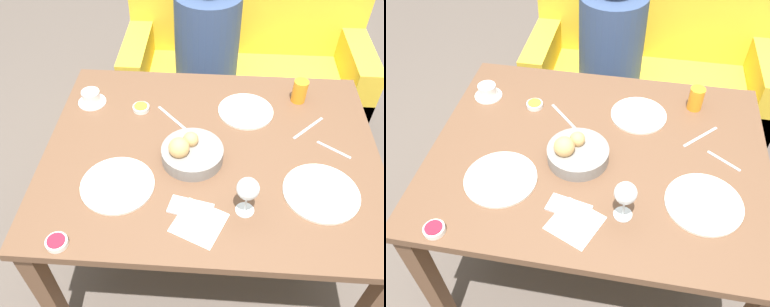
{
  "view_description": "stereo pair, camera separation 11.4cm",
  "coord_description": "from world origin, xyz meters",
  "views": [
    {
      "loc": [
        0.0,
        -1.11,
        1.87
      ],
      "look_at": [
        -0.07,
        -0.05,
        0.77
      ],
      "focal_mm": 38.0,
      "sensor_mm": 36.0,
      "label": 1
    },
    {
      "loc": [
        0.11,
        -1.1,
        1.87
      ],
      "look_at": [
        -0.07,
        -0.05,
        0.77
      ],
      "focal_mm": 38.0,
      "sensor_mm": 36.0,
      "label": 2
    }
  ],
  "objects": [
    {
      "name": "wine_glass",
      "position": [
        0.12,
        -0.28,
        0.85
      ],
      "size": [
        0.08,
        0.08,
        0.16
      ],
      "color": "silver",
      "rests_on": "dining_table"
    },
    {
      "name": "ground_plane",
      "position": [
        0.0,
        0.0,
        0.0
      ],
      "size": [
        10.0,
        10.0,
        0.0
      ],
      "primitive_type": "plane",
      "color": "#564C44"
    },
    {
      "name": "fork_silver",
      "position": [
        -0.17,
        0.18,
        0.74
      ],
      "size": [
        0.14,
        0.15,
        0.0
      ],
      "color": "#B7B7BC",
      "rests_on": "dining_table"
    },
    {
      "name": "plate_far_center",
      "position": [
        0.14,
        0.24,
        0.75
      ],
      "size": [
        0.24,
        0.24,
        0.01
      ],
      "color": "silver",
      "rests_on": "dining_table"
    },
    {
      "name": "dining_table",
      "position": [
        0.0,
        0.0,
        0.65
      ],
      "size": [
        1.3,
        1.01,
        0.74
      ],
      "color": "brown",
      "rests_on": "ground_plane"
    },
    {
      "name": "seated_person",
      "position": [
        -0.06,
        0.93,
        0.49
      ],
      "size": [
        0.36,
        0.47,
        1.16
      ],
      "color": "#23232D",
      "rests_on": "ground_plane"
    },
    {
      "name": "couch",
      "position": [
        0.18,
        1.08,
        0.32
      ],
      "size": [
        1.43,
        0.7,
        0.89
      ],
      "color": "gold",
      "rests_on": "ground_plane"
    },
    {
      "name": "jam_bowl_berry",
      "position": [
        -0.48,
        -0.46,
        0.75
      ],
      "size": [
        0.07,
        0.07,
        0.02
      ],
      "color": "white",
      "rests_on": "dining_table"
    },
    {
      "name": "spoon_coffee",
      "position": [
        0.48,
        0.03,
        0.74
      ],
      "size": [
        0.12,
        0.09,
        0.0
      ],
      "color": "#B7B7BC",
      "rests_on": "dining_table"
    },
    {
      "name": "jam_bowl_honey",
      "position": [
        -0.31,
        0.22,
        0.75
      ],
      "size": [
        0.07,
        0.07,
        0.02
      ],
      "color": "white",
      "rests_on": "dining_table"
    },
    {
      "name": "plate_near_right",
      "position": [
        0.39,
        -0.19,
        0.75
      ],
      "size": [
        0.27,
        0.27,
        0.01
      ],
      "color": "silver",
      "rests_on": "dining_table"
    },
    {
      "name": "napkin",
      "position": [
        -0.03,
        -0.34,
        0.74
      ],
      "size": [
        0.2,
        0.2,
        0.0
      ],
      "color": "silver",
      "rests_on": "dining_table"
    },
    {
      "name": "juice_glass",
      "position": [
        0.37,
        0.34,
        0.79
      ],
      "size": [
        0.06,
        0.06,
        0.1
      ],
      "color": "orange",
      "rests_on": "dining_table"
    },
    {
      "name": "cell_phone",
      "position": [
        -0.06,
        -0.29,
        0.75
      ],
      "size": [
        0.16,
        0.1,
        0.01
      ],
      "color": "silver",
      "rests_on": "dining_table"
    },
    {
      "name": "bread_basket",
      "position": [
        -0.08,
        -0.05,
        0.78
      ],
      "size": [
        0.23,
        0.23,
        0.12
      ],
      "color": "gray",
      "rests_on": "dining_table"
    },
    {
      "name": "coffee_cup",
      "position": [
        -0.53,
        0.26,
        0.77
      ],
      "size": [
        0.12,
        0.12,
        0.06
      ],
      "color": "white",
      "rests_on": "dining_table"
    },
    {
      "name": "plate_near_left",
      "position": [
        -0.33,
        -0.2,
        0.75
      ],
      "size": [
        0.27,
        0.27,
        0.01
      ],
      "color": "silver",
      "rests_on": "dining_table"
    },
    {
      "name": "knife_silver",
      "position": [
        0.39,
        0.15,
        0.74
      ],
      "size": [
        0.14,
        0.14,
        0.0
      ],
      "color": "#B7B7BC",
      "rests_on": "dining_table"
    }
  ]
}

